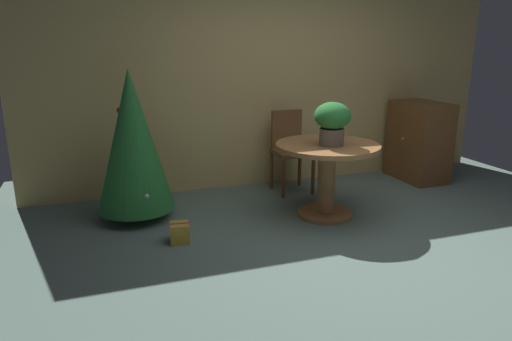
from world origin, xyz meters
TOP-DOWN VIEW (x-y plane):
  - ground_plane at (0.00, 0.00)m, footprint 6.60×6.60m
  - back_wall_panel at (0.00, 2.20)m, footprint 6.00×0.10m
  - round_dining_table at (0.06, 0.86)m, footprint 1.04×1.04m
  - flower_vase at (0.06, 0.79)m, footprint 0.35×0.35m
  - wooden_chair_far at (0.06, 1.80)m, footprint 0.42×0.42m
  - holiday_tree at (-1.78, 1.43)m, footprint 0.77×0.77m
  - gift_box_gold at (-1.48, 0.70)m, footprint 0.19×0.19m
  - wooden_cabinet at (1.82, 1.68)m, footprint 0.51×0.77m

SIDE VIEW (x-z plane):
  - ground_plane at x=0.00m, z-range 0.00..0.00m
  - gift_box_gold at x=-1.48m, z-range 0.00..0.18m
  - wooden_cabinet at x=1.82m, z-range 0.00..1.01m
  - round_dining_table at x=0.06m, z-range 0.15..0.92m
  - wooden_chair_far at x=0.06m, z-range 0.06..1.02m
  - holiday_tree at x=-1.78m, z-range 0.05..1.56m
  - flower_vase at x=0.06m, z-range 0.80..1.22m
  - back_wall_panel at x=0.00m, z-range 0.00..2.60m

